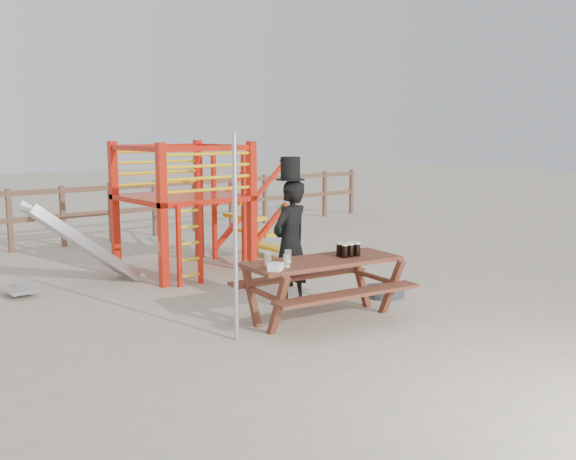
# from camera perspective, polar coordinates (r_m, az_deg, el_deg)

# --- Properties ---
(ground) EXTENTS (60.00, 60.00, 0.00)m
(ground) POSITION_cam_1_polar(r_m,az_deg,el_deg) (7.73, 3.30, -8.23)
(ground) COLOR #B7A58E
(ground) RESTS_ON ground
(back_fence) EXTENTS (15.09, 0.09, 1.20)m
(back_fence) POSITION_cam_1_polar(r_m,az_deg,el_deg) (13.47, -17.41, 1.92)
(back_fence) COLOR brown
(back_fence) RESTS_ON ground
(playground_fort) EXTENTS (4.71, 1.84, 2.10)m
(playground_fort) POSITION_cam_1_polar(r_m,az_deg,el_deg) (10.43, -9.67, 2.14)
(playground_fort) COLOR red
(playground_fort) RESTS_ON ground
(picnic_table) EXTENTS (2.08, 1.57, 0.74)m
(picnic_table) POSITION_cam_1_polar(r_m,az_deg,el_deg) (7.75, 3.12, -4.60)
(picnic_table) COLOR brown
(picnic_table) RESTS_ON ground
(man_with_hat) EXTENTS (0.67, 0.51, 1.94)m
(man_with_hat) POSITION_cam_1_polar(r_m,az_deg,el_deg) (8.28, 0.21, -0.89)
(man_with_hat) COLOR black
(man_with_hat) RESTS_ON ground
(metal_pole) EXTENTS (0.05, 0.05, 2.24)m
(metal_pole) POSITION_cam_1_polar(r_m,az_deg,el_deg) (6.86, -4.70, -0.80)
(metal_pole) COLOR #B2B2B7
(metal_pole) RESTS_ON ground
(parasol_base) EXTENTS (0.55, 0.55, 0.23)m
(parasol_base) POSITION_cam_1_polar(r_m,az_deg,el_deg) (8.99, 8.56, -5.43)
(parasol_base) COLOR #343439
(parasol_base) RESTS_ON ground
(paper_bag) EXTENTS (0.23, 0.22, 0.08)m
(paper_bag) POSITION_cam_1_polar(r_m,az_deg,el_deg) (7.07, -1.11, -3.30)
(paper_bag) COLOR white
(paper_bag) RESTS_ON picnic_table
(stout_pints) EXTENTS (0.28, 0.21, 0.17)m
(stout_pints) POSITION_cam_1_polar(r_m,az_deg,el_deg) (7.89, 5.42, -1.72)
(stout_pints) COLOR black
(stout_pints) RESTS_ON picnic_table
(empty_glasses) EXTENTS (0.35, 0.32, 0.15)m
(empty_glasses) POSITION_cam_1_polar(r_m,az_deg,el_deg) (7.36, -0.64, -2.58)
(empty_glasses) COLOR silver
(empty_glasses) RESTS_ON picnic_table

